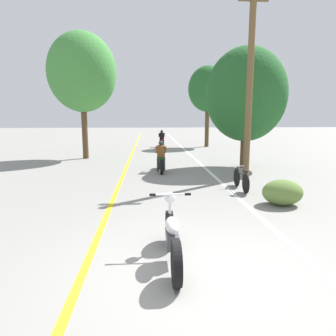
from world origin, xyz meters
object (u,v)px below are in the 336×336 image
at_px(roadside_tree_left, 82,73).
at_px(motorcycle_rider_lead, 161,160).
at_px(bicycle_parked, 241,180).
at_px(motorcycle_foreground, 172,237).
at_px(roadside_tree_right_far, 208,89).
at_px(motorcycle_rider_far, 162,141).
at_px(utility_pole, 250,82).
at_px(roadside_tree_right_near, 246,95).

xyz_separation_m(roadside_tree_left, motorcycle_rider_lead, (4.14, -4.40, -4.26)).
bearing_deg(bicycle_parked, roadside_tree_left, 129.70).
bearing_deg(motorcycle_foreground, roadside_tree_right_far, 77.19).
height_order(motorcycle_foreground, motorcycle_rider_lead, motorcycle_rider_lead).
bearing_deg(roadside_tree_left, roadside_tree_right_far, 36.86).
bearing_deg(motorcycle_rider_lead, motorcycle_rider_far, 87.10).
height_order(utility_pole, roadside_tree_right_far, utility_pole).
bearing_deg(roadside_tree_right_near, bicycle_parked, -108.66).
distance_m(roadside_tree_left, motorcycle_rider_far, 8.79).
distance_m(roadside_tree_right_near, motorcycle_rider_far, 10.65).
xyz_separation_m(roadside_tree_left, motorcycle_rider_far, (4.67, 6.10, -4.26)).
bearing_deg(motorcycle_rider_lead, motorcycle_foreground, -91.26).
relative_size(roadside_tree_right_near, roadside_tree_right_far, 0.89).
bearing_deg(roadside_tree_right_far, motorcycle_rider_far, -178.62).
bearing_deg(motorcycle_foreground, roadside_tree_left, 107.26).
relative_size(motorcycle_foreground, motorcycle_rider_far, 0.96).
xyz_separation_m(motorcycle_foreground, bicycle_parked, (2.66, 4.76, -0.09)).
distance_m(utility_pole, motorcycle_rider_lead, 4.83).
xyz_separation_m(utility_pole, motorcycle_foreground, (-3.44, -6.63, -3.21)).
xyz_separation_m(roadside_tree_left, bicycle_parked, (6.62, -7.97, -4.42)).
relative_size(utility_pole, roadside_tree_right_near, 1.29).
xyz_separation_m(utility_pole, motorcycle_rider_far, (-2.72, 12.20, -3.14)).
xyz_separation_m(utility_pole, roadside_tree_right_far, (0.86, 12.29, 0.80)).
distance_m(utility_pole, roadside_tree_left, 9.65).
relative_size(utility_pole, motorcycle_rider_far, 3.37).
height_order(roadside_tree_right_far, motorcycle_foreground, roadside_tree_right_far).
height_order(roadside_tree_right_far, motorcycle_rider_lead, roadside_tree_right_far).
distance_m(motorcycle_foreground, bicycle_parked, 5.46).
xyz_separation_m(roadside_tree_right_near, roadside_tree_left, (-8.11, 3.56, 1.39)).
xyz_separation_m(utility_pole, motorcycle_rider_lead, (-3.26, 1.69, -3.14)).
relative_size(roadside_tree_right_far, motorcycle_rider_lead, 3.15).
relative_size(motorcycle_rider_lead, bicycle_parked, 1.24).
bearing_deg(motorcycle_rider_far, motorcycle_rider_lead, -92.90).
distance_m(utility_pole, roadside_tree_right_far, 12.34).
distance_m(roadside_tree_right_far, motorcycle_foreground, 19.81).
height_order(utility_pole, roadside_tree_left, utility_pole).
height_order(roadside_tree_right_near, roadside_tree_right_far, roadside_tree_right_far).
xyz_separation_m(motorcycle_rider_lead, motorcycle_rider_far, (0.53, 10.51, -0.00)).
distance_m(roadside_tree_right_far, motorcycle_rider_far, 5.33).
distance_m(utility_pole, roadside_tree_right_near, 2.65).
relative_size(utility_pole, motorcycle_foreground, 3.51).
xyz_separation_m(motorcycle_rider_far, bicycle_parked, (1.95, -14.07, -0.16)).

